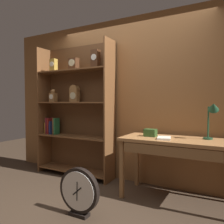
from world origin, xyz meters
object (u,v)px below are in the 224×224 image
at_px(desk_lamp, 212,112).
at_px(open_repair_manual, 164,138).
at_px(bookshelf, 74,110).
at_px(round_clock_large, 79,192).
at_px(workbench, 174,146).
at_px(toolbox_small, 150,133).

relative_size(desk_lamp, open_repair_manual, 2.22).
distance_m(bookshelf, round_clock_large, 1.71).
bearing_deg(open_repair_manual, round_clock_large, -145.22).
distance_m(workbench, open_repair_manual, 0.17).
bearing_deg(workbench, open_repair_manual, -141.77).
bearing_deg(round_clock_large, workbench, 46.91).
relative_size(toolbox_small, round_clock_large, 0.29).
relative_size(bookshelf, desk_lamp, 4.59).
height_order(bookshelf, toolbox_small, bookshelf).
bearing_deg(round_clock_large, toolbox_small, 62.02).
distance_m(toolbox_small, round_clock_large, 1.20).
distance_m(workbench, toolbox_small, 0.37).
relative_size(toolbox_small, open_repair_manual, 0.72).
bearing_deg(open_repair_manual, toolbox_small, 136.07).
distance_m(open_repair_manual, round_clock_large, 1.20).
bearing_deg(round_clock_large, desk_lamp, 38.90).
height_order(bookshelf, desk_lamp, bookshelf).
height_order(open_repair_manual, round_clock_large, open_repair_manual).
relative_size(desk_lamp, toolbox_small, 3.08).
relative_size(bookshelf, open_repair_manual, 10.20).
bearing_deg(bookshelf, toolbox_small, -7.78).
height_order(workbench, round_clock_large, workbench).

